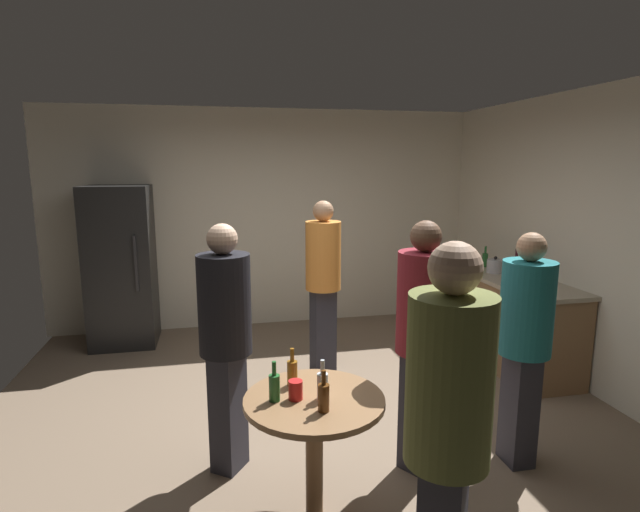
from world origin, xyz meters
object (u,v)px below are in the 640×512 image
beer_bottle_on_counter (485,259)px  person_in_olive_shirt (447,422)px  beer_bottle_clear (322,385)px  person_in_orange_shirt (323,273)px  refrigerator (121,266)px  person_in_teal_shirt (525,333)px  person_in_maroon_shirt (422,329)px  beer_bottle_amber (292,372)px  person_in_black_shirt (225,330)px  wine_bottle_on_counter (516,268)px  kettle (495,266)px  plastic_cup_red (296,390)px  beer_bottle_green (274,387)px  beer_bottle_brown (324,396)px  foreground_table (314,415)px

beer_bottle_on_counter → person_in_olive_shirt: (-2.07, -3.29, 0.04)m
beer_bottle_clear → person_in_orange_shirt: 2.11m
refrigerator → person_in_teal_shirt: size_ratio=1.12×
person_in_teal_shirt → person_in_maroon_shirt: (-0.70, 0.07, 0.05)m
person_in_olive_shirt → person_in_teal_shirt: size_ratio=1.09×
refrigerator → person_in_maroon_shirt: refrigerator is taller
beer_bottle_amber → person_in_black_shirt: 0.56m
wine_bottle_on_counter → person_in_teal_shirt: 1.79m
kettle → person_in_teal_shirt: size_ratio=0.15×
beer_bottle_on_counter → plastic_cup_red: 3.49m
beer_bottle_green → beer_bottle_clear: same height
refrigerator → plastic_cup_red: bearing=-66.0°
beer_bottle_amber → person_in_teal_shirt: 1.57m
wine_bottle_on_counter → person_in_teal_shirt: (-0.92, -1.53, -0.08)m
beer_bottle_amber → person_in_olive_shirt: bearing=-67.2°
beer_bottle_on_counter → refrigerator: bearing=167.8°
person_in_black_shirt → beer_bottle_brown: bearing=-21.3°
beer_bottle_on_counter → person_in_orange_shirt: size_ratio=0.14×
foreground_table → plastic_cup_red: (-0.11, 0.00, 0.16)m
beer_bottle_green → person_in_teal_shirt: bearing=7.4°
beer_bottle_on_counter → person_in_black_shirt: 3.42m
refrigerator → person_in_teal_shirt: 4.28m
beer_bottle_on_counter → beer_bottle_brown: (-2.41, -2.56, -0.17)m
beer_bottle_amber → person_in_orange_shirt: person_in_orange_shirt is taller
person_in_orange_shirt → person_in_olive_shirt: bearing=-15.1°
foreground_table → person_in_black_shirt: size_ratio=0.48×
refrigerator → person_in_orange_shirt: bearing=-31.0°
beer_bottle_brown → plastic_cup_red: 0.21m
beer_bottle_green → person_in_olive_shirt: 1.09m
person_in_black_shirt → person_in_maroon_shirt: bearing=22.5°
beer_bottle_green → person_in_maroon_shirt: bearing=16.1°
beer_bottle_brown → beer_bottle_green: 0.30m
person_in_black_shirt → person_in_teal_shirt: size_ratio=1.04×
person_in_orange_shirt → plastic_cup_red: bearing=-28.9°
wine_bottle_on_counter → person_in_maroon_shirt: size_ratio=0.18×
wine_bottle_on_counter → beer_bottle_green: bearing=-146.1°
foreground_table → plastic_cup_red: plastic_cup_red is taller
foreground_table → beer_bottle_green: bearing=177.7°
beer_bottle_brown → person_in_olive_shirt: bearing=-65.1°
person_in_maroon_shirt → kettle: bearing=-164.5°
wine_bottle_on_counter → beer_bottle_brown: (-2.37, -1.93, -0.20)m
beer_bottle_green → person_in_olive_shirt: (0.58, -0.90, 0.21)m
person_in_orange_shirt → person_in_black_shirt: (-0.96, -1.46, -0.02)m
beer_bottle_on_counter → wine_bottle_on_counter: bearing=-93.2°
person_in_teal_shirt → person_in_maroon_shirt: person_in_maroon_shirt is taller
person_in_olive_shirt → person_in_maroon_shirt: (0.41, 1.19, -0.04)m
kettle → person_in_teal_shirt: bearing=-115.9°
beer_bottle_on_counter → beer_bottle_clear: size_ratio=1.00×
person_in_maroon_shirt → beer_bottle_on_counter: bearing=-161.1°
wine_bottle_on_counter → person_in_olive_shirt: bearing=-127.4°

